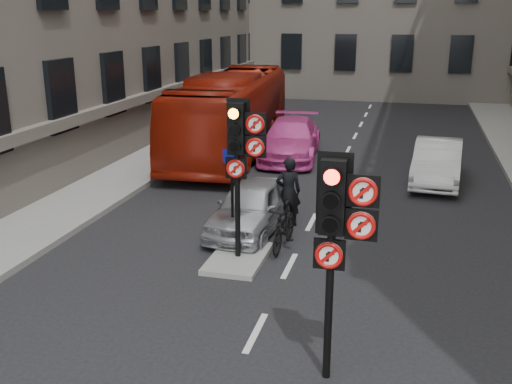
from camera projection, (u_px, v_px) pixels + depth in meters
The scene contains 11 objects.
pavement_left at pixel (133, 167), 21.59m from camera, with size 3.00×50.00×0.16m, color gray.
centre_island at pixel (238, 258), 13.67m from camera, with size 1.20×2.00×0.12m, color gray.
signal_near at pixel (338, 222), 8.58m from camera, with size 0.91×0.40×3.58m.
signal_far at pixel (241, 145), 12.88m from camera, with size 0.91×0.40×3.58m.
car_silver at pixel (252, 206), 15.40m from camera, with size 1.55×3.85×1.31m, color #ADAFB6.
car_white at pixel (437, 162), 19.71m from camera, with size 1.48×4.25×1.40m, color silver.
car_pink at pixel (291, 139), 23.01m from camera, with size 2.09×5.14×1.49m, color #D03D94.
bus_red at pixel (232, 113), 23.71m from camera, with size 2.66×11.37×3.17m, color maroon.
motorcycle at pixel (284, 227), 14.25m from camera, with size 0.52×1.84×1.10m, color black.
motorcyclist at pixel (288, 192), 15.70m from camera, with size 0.68×0.44×1.85m, color black.
info_sign at pixel (232, 183), 13.98m from camera, with size 0.40×0.13×2.31m.
Camera 1 is at (2.38, -7.13, 5.48)m, focal length 42.00 mm.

